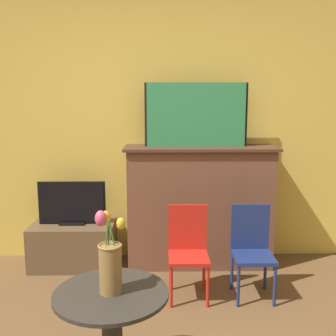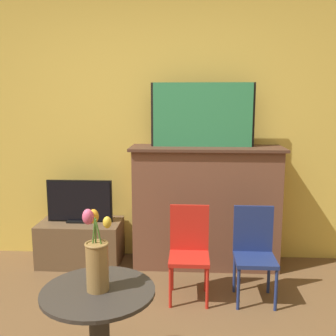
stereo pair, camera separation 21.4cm
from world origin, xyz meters
name	(u,v)px [view 1 (the left image)]	position (x,y,z in m)	size (l,w,h in m)	color
wall_back	(148,119)	(0.00, 2.13, 1.35)	(8.00, 0.06, 2.70)	#EAC651
fireplace_mantel	(200,205)	(0.48, 1.90, 0.57)	(1.37, 0.44, 1.12)	brown
painting	(196,115)	(0.44, 1.91, 1.40)	(0.92, 0.03, 0.57)	black
tv_stand	(74,245)	(-0.69, 1.86, 0.20)	(0.76, 0.44, 0.40)	brown
tv_monitor	(72,204)	(-0.69, 1.87, 0.59)	(0.61, 0.12, 0.40)	black
chair_red	(188,247)	(0.33, 1.28, 0.40)	(0.31, 0.31, 0.72)	red
chair_blue	(252,246)	(0.83, 1.28, 0.40)	(0.31, 0.31, 0.72)	navy
side_table	(112,328)	(-0.13, 0.23, 0.37)	(0.59, 0.59, 0.56)	#332D28
vase_tulips	(110,260)	(-0.14, 0.24, 0.73)	(0.15, 0.14, 0.42)	olive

